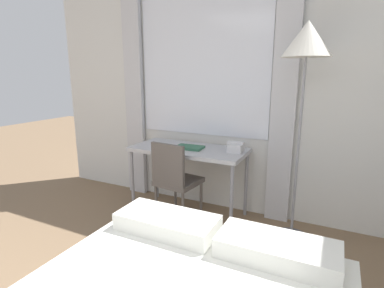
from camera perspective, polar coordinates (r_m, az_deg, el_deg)
wall_back_with_window at (r=3.31m, az=7.54°, el=10.07°), size 4.84×0.13×2.70m
desk at (r=3.21m, az=-0.62°, el=-1.85°), size 1.23×0.57×0.76m
desk_chair at (r=3.06m, az=-3.29°, el=-6.38°), size 0.45×0.45×0.87m
standing_lamp at (r=2.75m, az=20.94°, el=15.94°), size 0.41×0.41×1.95m
telephone at (r=3.04m, az=8.34°, el=-0.66°), size 0.16×0.16×0.11m
book at (r=3.16m, az=-0.50°, el=-0.63°), size 0.30×0.21×0.02m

